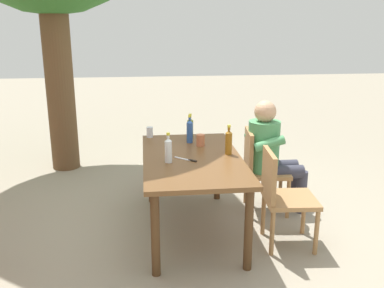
{
  "coord_description": "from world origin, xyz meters",
  "views": [
    {
      "loc": [
        -3.71,
        0.42,
        1.93
      ],
      "look_at": [
        0.0,
        0.0,
        0.86
      ],
      "focal_mm": 40.05,
      "sensor_mm": 36.0,
      "label": 1
    }
  ],
  "objects": [
    {
      "name": "table_knife",
      "position": [
        -0.1,
        0.05,
        0.74
      ],
      "size": [
        0.18,
        0.19,
        0.01
      ],
      "color": "silver",
      "rests_on": "dining_table"
    },
    {
      "name": "bottle_amber",
      "position": [
        0.04,
        -0.35,
        0.86
      ],
      "size": [
        0.06,
        0.06,
        0.28
      ],
      "color": "#996019",
      "rests_on": "dining_table"
    },
    {
      "name": "bottle_blue",
      "position": [
        0.48,
        -0.03,
        0.86
      ],
      "size": [
        0.06,
        0.06,
        0.29
      ],
      "color": "#2D56A3",
      "rests_on": "dining_table"
    },
    {
      "name": "bottle_clear",
      "position": [
        -0.14,
        0.22,
        0.86
      ],
      "size": [
        0.06,
        0.06,
        0.27
      ],
      "color": "white",
      "rests_on": "dining_table"
    },
    {
      "name": "chair_near_left",
      "position": [
        -0.36,
        -0.75,
        0.49
      ],
      "size": [
        0.47,
        0.47,
        0.87
      ],
      "color": "#A37547",
      "rests_on": "ground_plane"
    },
    {
      "name": "cup_glass",
      "position": [
        0.72,
        0.37,
        0.8
      ],
      "size": [
        0.07,
        0.07,
        0.11
      ],
      "primitive_type": "cylinder",
      "color": "silver",
      "rests_on": "dining_table"
    },
    {
      "name": "backpack_by_near_side",
      "position": [
        1.17,
        0.06,
        0.22
      ],
      "size": [
        0.32,
        0.22,
        0.46
      ],
      "color": "maroon",
      "rests_on": "ground_plane"
    },
    {
      "name": "ground_plane",
      "position": [
        0.0,
        0.0,
        0.0
      ],
      "size": [
        24.0,
        24.0,
        0.0
      ],
      "primitive_type": "plane",
      "color": "gray"
    },
    {
      "name": "chair_near_right",
      "position": [
        0.37,
        -0.75,
        0.49
      ],
      "size": [
        0.49,
        0.49,
        0.87
      ],
      "color": "#A37547",
      "rests_on": "ground_plane"
    },
    {
      "name": "person_in_white_shirt",
      "position": [
        0.36,
        -0.86,
        0.66
      ],
      "size": [
        0.47,
        0.61,
        1.18
      ],
      "color": "#4C935B",
      "rests_on": "ground_plane"
    },
    {
      "name": "bottle_olive",
      "position": [
        0.64,
        -0.05,
        0.85
      ],
      "size": [
        0.06,
        0.06,
        0.26
      ],
      "color": "#566623",
      "rests_on": "dining_table"
    },
    {
      "name": "dining_table",
      "position": [
        0.0,
        0.0,
        0.65
      ],
      "size": [
        1.61,
        0.89,
        0.74
      ],
      "color": "brown",
      "rests_on": "ground_plane"
    },
    {
      "name": "backpack_by_far_side",
      "position": [
        1.44,
        -0.05,
        0.19
      ],
      "size": [
        0.31,
        0.25,
        0.39
      ],
      "color": "maroon",
      "rests_on": "ground_plane"
    },
    {
      "name": "cup_terracotta",
      "position": [
        0.34,
        -0.12,
        0.8
      ],
      "size": [
        0.08,
        0.08,
        0.12
      ],
      "primitive_type": "cylinder",
      "color": "#BC6B47",
      "rests_on": "dining_table"
    }
  ]
}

